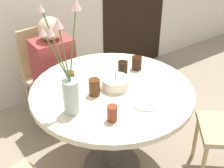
{
  "coord_description": "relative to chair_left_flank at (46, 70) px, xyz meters",
  "views": [
    {
      "loc": [
        -1.07,
        -1.52,
        1.94
      ],
      "look_at": [
        0.0,
        0.0,
        0.8
      ],
      "focal_mm": 50.0,
      "sensor_mm": 36.0,
      "label": 1
    }
  ],
  "objects": [
    {
      "name": "ground_plane",
      "position": [
        0.11,
        -0.93,
        -0.52
      ],
      "size": [
        16.0,
        16.0,
        0.0
      ],
      "primitive_type": "plane",
      "color": "gray"
    },
    {
      "name": "drink_glass_4",
      "position": [
        -0.03,
        -0.92,
        0.29
      ],
      "size": [
        0.08,
        0.08,
        0.12
      ],
      "color": "#51280F",
      "rests_on": "dining_table"
    },
    {
      "name": "dining_table",
      "position": [
        0.11,
        -0.93,
        0.09
      ],
      "size": [
        1.16,
        1.16,
        0.76
      ],
      "color": "beige",
      "rests_on": "ground_plane"
    },
    {
      "name": "person_woman",
      "position": [
        0.02,
        -0.16,
        -0.02
      ],
      "size": [
        0.34,
        0.24,
        1.08
      ],
      "color": "#383333",
      "rests_on": "ground_plane"
    },
    {
      "name": "side_plate",
      "position": [
        0.18,
        -1.21,
        0.24
      ],
      "size": [
        0.17,
        0.17,
        0.01
      ],
      "color": "white",
      "rests_on": "dining_table"
    },
    {
      "name": "drink_glass_2",
      "position": [
        -0.1,
        -0.72,
        0.29
      ],
      "size": [
        0.06,
        0.06,
        0.11
      ],
      "color": "maroon",
      "rests_on": "dining_table"
    },
    {
      "name": "chair_left_flank",
      "position": [
        0.0,
        0.0,
        0.0
      ],
      "size": [
        0.44,
        0.44,
        0.92
      ],
      "rotation": [
        0.0,
        0.0,
        0.12
      ],
      "color": "tan",
      "rests_on": "ground_plane"
    },
    {
      "name": "flower_vase",
      "position": [
        -0.25,
        -0.99,
        0.47
      ],
      "size": [
        0.3,
        0.23,
        0.69
      ],
      "color": "#B2C6C1",
      "rests_on": "dining_table"
    },
    {
      "name": "birthday_cake",
      "position": [
        0.14,
        -0.93,
        0.27
      ],
      "size": [
        0.2,
        0.2,
        0.12
      ],
      "color": "white",
      "rests_on": "dining_table"
    },
    {
      "name": "drink_glass_1",
      "position": [
        -0.09,
        -1.22,
        0.29
      ],
      "size": [
        0.06,
        0.06,
        0.1
      ],
      "color": "maroon",
      "rests_on": "dining_table"
    },
    {
      "name": "drink_glass_0",
      "position": [
        0.44,
        -0.8,
        0.29
      ],
      "size": [
        0.08,
        0.08,
        0.1
      ],
      "color": "#33190C",
      "rests_on": "dining_table"
    },
    {
      "name": "drink_glass_3",
      "position": [
        0.29,
        -0.82,
        0.29
      ],
      "size": [
        0.07,
        0.07,
        0.11
      ],
      "color": "black",
      "rests_on": "dining_table"
    }
  ]
}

